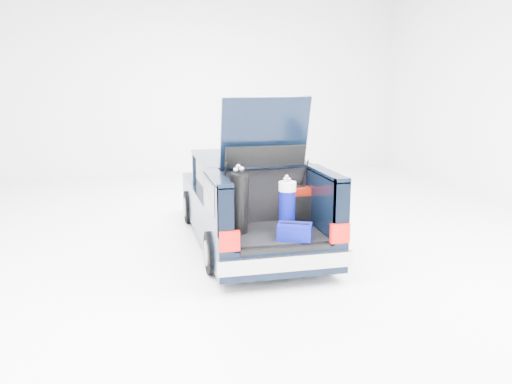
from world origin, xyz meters
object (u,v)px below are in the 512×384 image
object	(u,v)px
car	(248,202)
red_suitcase	(298,205)
blue_golf_bag	(287,206)
black_golf_bag	(239,203)
blue_duffel	(295,232)

from	to	relation	value
car	red_suitcase	xyz separation A→B (m)	(0.50, -1.19, 0.19)
red_suitcase	blue_golf_bag	size ratio (longest dim) A/B	0.70
car	black_golf_bag	bearing A→B (deg)	-106.78
black_golf_bag	car	bearing A→B (deg)	54.30
car	blue_duffel	xyz separation A→B (m)	(0.20, -2.01, 0.04)
car	black_golf_bag	distance (m)	1.64
red_suitcase	black_golf_bag	distance (m)	1.03
car	red_suitcase	size ratio (longest dim) A/B	8.24
red_suitcase	blue_golf_bag	bearing A→B (deg)	-126.34
car	blue_golf_bag	bearing A→B (deg)	-82.86
blue_golf_bag	red_suitcase	bearing A→B (deg)	70.01
red_suitcase	blue_duffel	world-z (taller)	red_suitcase
blue_duffel	black_golf_bag	bearing A→B (deg)	167.14
black_golf_bag	blue_duffel	world-z (taller)	black_golf_bag
car	blue_duffel	bearing A→B (deg)	-84.43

